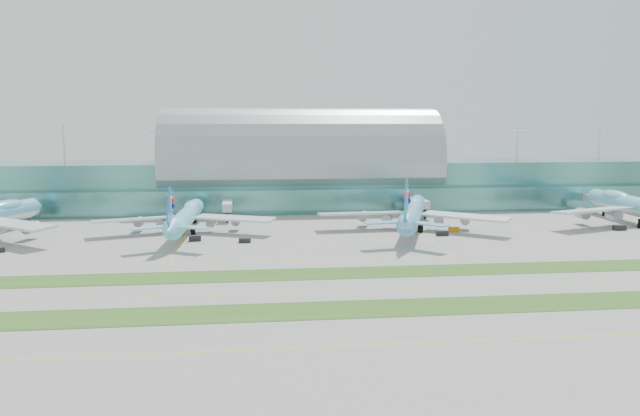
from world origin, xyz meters
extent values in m
plane|color=gray|center=(0.00, 0.00, 0.00)|extent=(700.00, 700.00, 0.00)
cube|color=#3D7A75|center=(0.00, 130.00, 10.00)|extent=(340.00, 42.00, 20.00)
cube|color=#3D7A75|center=(0.00, 106.00, 5.00)|extent=(340.00, 8.00, 10.00)
ellipsoid|color=#9EA5A8|center=(0.00, 130.00, 20.00)|extent=(340.00, 46.20, 16.17)
cylinder|color=white|center=(0.00, 130.00, 28.00)|extent=(0.80, 0.80, 16.00)
cube|color=#B2B7B7|center=(-106.00, 95.00, 5.50)|extent=(3.50, 22.00, 3.00)
cylinder|color=black|center=(-106.00, 85.00, 2.00)|extent=(1.00, 1.00, 4.00)
cube|color=#B2B7B7|center=(-31.00, 95.00, 5.50)|extent=(3.50, 22.00, 3.00)
cylinder|color=black|center=(-31.00, 85.00, 2.00)|extent=(1.00, 1.00, 4.00)
cube|color=#B2B7B7|center=(44.00, 95.00, 5.50)|extent=(3.50, 22.00, 3.00)
cylinder|color=black|center=(44.00, 85.00, 2.00)|extent=(1.00, 1.00, 4.00)
cube|color=#B2B7B7|center=(119.00, 95.00, 5.50)|extent=(3.50, 22.00, 3.00)
cylinder|color=black|center=(119.00, 85.00, 2.00)|extent=(1.00, 1.00, 4.00)
cube|color=#2D591E|center=(0.00, -28.00, 0.04)|extent=(420.00, 12.00, 0.08)
cube|color=#2D591E|center=(0.00, 2.00, 0.04)|extent=(420.00, 12.00, 0.08)
cube|color=yellow|center=(0.00, -48.00, 0.01)|extent=(420.00, 0.35, 0.01)
cube|color=yellow|center=(0.00, -14.00, 0.01)|extent=(420.00, 0.35, 0.01)
cube|color=yellow|center=(0.00, 18.00, 0.01)|extent=(420.00, 0.35, 0.01)
cube|color=yellow|center=(0.00, 40.00, 0.01)|extent=(420.00, 0.35, 0.01)
ellipsoid|color=#5EA9CF|center=(-105.31, 76.22, 8.20)|extent=(11.98, 20.75, 4.64)
cone|color=#5EA9CF|center=(-100.13, 92.26, 6.41)|extent=(7.82, 7.00, 6.52)
cube|color=silver|center=(-93.57, 51.04, 5.99)|extent=(29.26, 26.30, 1.28)
cylinder|color=gray|center=(-96.32, 57.89, 3.78)|extent=(5.18, 6.60, 3.57)
cylinder|color=black|center=(-103.31, 82.42, 1.58)|extent=(1.89, 1.89, 3.15)
cylinder|color=#72E2FA|center=(-43.89, 64.21, 5.50)|extent=(8.12, 56.09, 5.59)
ellipsoid|color=#72E2FA|center=(-43.18, 79.84, 7.04)|extent=(6.07, 17.22, 3.98)
cone|color=#72E2FA|center=(-42.52, 94.29, 5.50)|extent=(5.79, 4.76, 5.59)
cone|color=#72E2FA|center=(-45.32, 32.68, 6.58)|extent=(5.67, 8.35, 5.31)
cube|color=silver|center=(-60.18, 63.14, 5.14)|extent=(27.77, 15.39, 1.10)
cylinder|color=gray|center=(-55.91, 67.82, 3.25)|extent=(3.29, 5.09, 3.07)
cube|color=silver|center=(-27.76, 61.67, 5.14)|extent=(27.42, 17.43, 1.10)
cylinder|color=gray|center=(-31.59, 66.72, 3.25)|extent=(3.29, 5.09, 3.07)
cube|color=blue|center=(-45.24, 34.49, 12.26)|extent=(1.08, 11.86, 13.00)
cylinder|color=silver|center=(-45.19, 35.39, 13.61)|extent=(1.01, 4.36, 4.33)
cylinder|color=black|center=(-42.92, 85.43, 1.35)|extent=(1.62, 1.62, 2.70)
cylinder|color=black|center=(-46.75, 60.73, 1.35)|extent=(1.62, 1.62, 2.70)
cylinder|color=black|center=(-41.35, 60.48, 1.35)|extent=(1.62, 1.62, 2.70)
cylinder|color=#70BCF8|center=(32.72, 61.28, 5.96)|extent=(25.06, 59.38, 6.06)
ellipsoid|color=#70BCF8|center=(38.12, 77.36, 7.63)|extent=(11.33, 19.30, 4.32)
cone|color=#70BCF8|center=(43.12, 92.23, 5.96)|extent=(7.30, 6.56, 6.06)
cone|color=#70BCF8|center=(21.82, 28.85, 7.14)|extent=(8.26, 10.17, 5.76)
cube|color=silver|center=(15.42, 65.03, 5.57)|extent=(29.71, 9.10, 1.19)
cylinder|color=#94989D|center=(21.27, 68.63, 3.52)|extent=(4.86, 6.16, 3.32)
cube|color=silver|center=(48.77, 53.82, 5.57)|extent=(27.06, 24.67, 1.19)
cylinder|color=#94989D|center=(46.29, 60.22, 3.52)|extent=(4.86, 6.16, 3.32)
cube|color=#2D97C8|center=(22.44, 30.70, 13.29)|extent=(4.65, 12.37, 14.09)
cylinder|color=white|center=(22.75, 31.63, 14.76)|extent=(2.33, 4.73, 4.69)
cylinder|color=black|center=(40.06, 83.11, 1.47)|extent=(1.76, 1.76, 2.93)
cylinder|color=black|center=(28.69, 58.51, 1.47)|extent=(1.76, 1.76, 2.93)
cylinder|color=black|center=(34.25, 56.64, 1.47)|extent=(1.76, 1.76, 2.93)
ellipsoid|color=#66C1E1|center=(117.34, 78.82, 8.49)|extent=(7.35, 20.77, 4.80)
cone|color=#66C1E1|center=(118.15, 96.24, 6.63)|extent=(6.99, 5.74, 6.74)
cube|color=silver|center=(96.81, 58.70, 6.20)|extent=(33.49, 18.53, 1.33)
cylinder|color=#96989E|center=(101.97, 64.34, 3.91)|extent=(3.97, 6.15, 3.70)
cylinder|color=black|center=(117.65, 85.55, 1.63)|extent=(1.96, 1.96, 3.26)
cube|color=black|center=(-39.82, 49.28, 0.88)|extent=(3.88, 2.40, 1.76)
cube|color=black|center=(-24.40, 45.06, 0.73)|extent=(3.79, 2.41, 1.45)
cube|color=#CA860B|center=(45.59, 55.99, 0.82)|extent=(4.15, 2.91, 1.63)
cube|color=black|center=(39.54, 49.68, 0.81)|extent=(4.00, 1.97, 1.63)
cube|color=black|center=(103.25, 52.88, 0.91)|extent=(4.35, 1.92, 1.83)
camera|label=1|loc=(-23.47, -144.52, 35.70)|focal=35.00mm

